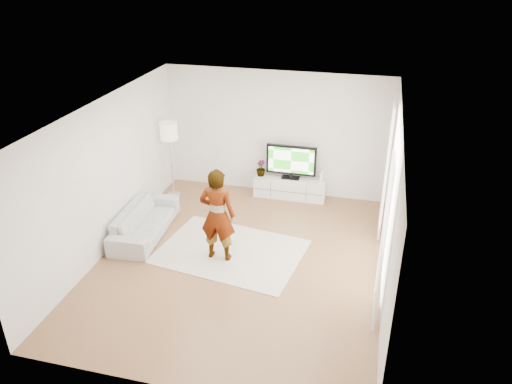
% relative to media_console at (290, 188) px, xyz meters
% --- Properties ---
extents(floor, '(6.00, 6.00, 0.00)m').
position_rel_media_console_xyz_m(floor, '(-0.40, -2.76, -0.23)').
color(floor, '#9B6646').
rests_on(floor, ground).
extents(ceiling, '(6.00, 6.00, 0.00)m').
position_rel_media_console_xyz_m(ceiling, '(-0.40, -2.76, 2.57)').
color(ceiling, white).
rests_on(ceiling, wall_back).
extents(wall_left, '(0.02, 6.00, 2.80)m').
position_rel_media_console_xyz_m(wall_left, '(-2.90, -2.76, 1.17)').
color(wall_left, white).
rests_on(wall_left, floor).
extents(wall_right, '(0.02, 6.00, 2.80)m').
position_rel_media_console_xyz_m(wall_right, '(2.10, -2.76, 1.17)').
color(wall_right, white).
rests_on(wall_right, floor).
extents(wall_back, '(5.00, 0.02, 2.80)m').
position_rel_media_console_xyz_m(wall_back, '(-0.40, 0.24, 1.17)').
color(wall_back, white).
rests_on(wall_back, floor).
extents(wall_front, '(5.00, 0.02, 2.80)m').
position_rel_media_console_xyz_m(wall_front, '(-0.40, -5.76, 1.17)').
color(wall_front, white).
rests_on(wall_front, floor).
extents(window, '(0.01, 2.60, 2.50)m').
position_rel_media_console_xyz_m(window, '(2.08, -2.46, 1.22)').
color(window, white).
rests_on(window, wall_right).
extents(curtain_near, '(0.04, 0.70, 2.60)m').
position_rel_media_console_xyz_m(curtain_near, '(2.00, -3.76, 1.12)').
color(curtain_near, white).
rests_on(curtain_near, floor).
extents(curtain_far, '(0.04, 0.70, 2.60)m').
position_rel_media_console_xyz_m(curtain_far, '(2.00, -1.16, 1.12)').
color(curtain_far, white).
rests_on(curtain_far, floor).
extents(media_console, '(1.61, 0.46, 0.45)m').
position_rel_media_console_xyz_m(media_console, '(0.00, 0.00, 0.00)').
color(media_console, silver).
rests_on(media_console, floor).
extents(television, '(1.11, 0.22, 0.77)m').
position_rel_media_console_xyz_m(television, '(-0.00, 0.03, 0.65)').
color(television, black).
rests_on(television, media_console).
extents(game_console, '(0.08, 0.18, 0.23)m').
position_rel_media_console_xyz_m(game_console, '(0.70, -0.00, 0.34)').
color(game_console, white).
rests_on(game_console, media_console).
extents(potted_plant, '(0.26, 0.26, 0.37)m').
position_rel_media_console_xyz_m(potted_plant, '(-0.68, 0.00, 0.41)').
color(potted_plant, '#3F7238').
rests_on(potted_plant, media_console).
extents(rug, '(2.84, 2.23, 0.01)m').
position_rel_media_console_xyz_m(rug, '(-0.65, -2.51, -0.22)').
color(rug, beige).
rests_on(rug, floor).
extents(player, '(0.64, 0.42, 1.75)m').
position_rel_media_console_xyz_m(player, '(-0.80, -2.74, 0.66)').
color(player, '#334772').
rests_on(player, rug).
extents(sofa, '(0.89, 2.01, 0.57)m').
position_rel_media_console_xyz_m(sofa, '(-2.47, -2.30, 0.06)').
color(sofa, '#B8B8B3').
rests_on(sofa, floor).
extents(floor_lamp, '(0.38, 0.38, 1.73)m').
position_rel_media_console_xyz_m(floor_lamp, '(-2.60, -0.56, 1.24)').
color(floor_lamp, silver).
rests_on(floor_lamp, floor).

